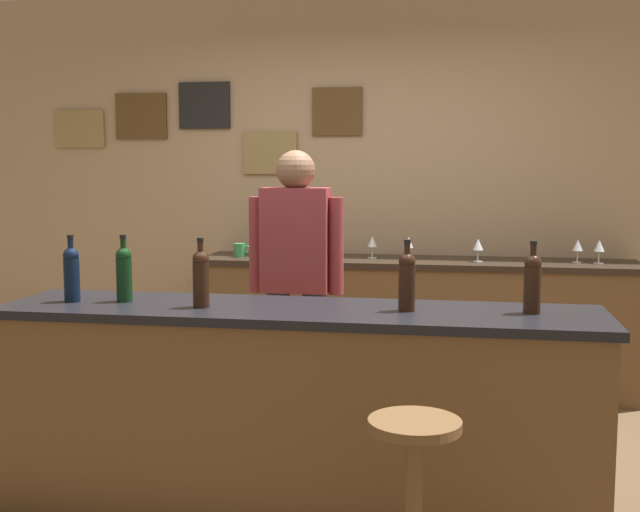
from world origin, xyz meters
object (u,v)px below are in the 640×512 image
at_px(wine_bottle_e, 532,281).
at_px(wine_glass_b, 409,243).
at_px(bar_stool, 414,482).
at_px(wine_glass_d, 578,246).
at_px(wine_bottle_a, 72,272).
at_px(wine_glass_e, 599,247).
at_px(wine_bottle_c, 201,276).
at_px(coffee_mug, 240,250).
at_px(wine_glass_c, 478,245).
at_px(wine_bottle_b, 124,272).
at_px(wine_glass_a, 372,242).
at_px(wine_bottle_d, 407,279).
at_px(bartender, 296,277).

height_order(wine_bottle_e, wine_glass_b, wine_bottle_e).
relative_size(bar_stool, wine_glass_d, 4.39).
relative_size(wine_bottle_a, wine_glass_b, 1.97).
xyz_separation_m(wine_bottle_e, wine_glass_e, (0.60, 2.00, -0.05)).
xyz_separation_m(wine_bottle_c, coffee_mug, (-0.41, 2.06, -0.11)).
height_order(wine_glass_c, coffee_mug, wine_glass_c).
bearing_deg(wine_bottle_b, wine_glass_a, 66.20).
bearing_deg(wine_bottle_c, wine_bottle_d, 4.46).
bearing_deg(bar_stool, wine_bottle_d, 96.26).
bearing_deg(wine_glass_d, bar_stool, -108.13).
distance_m(wine_glass_a, wine_glass_e, 1.49).
relative_size(wine_bottle_e, wine_glass_b, 1.97).
bearing_deg(wine_bottle_b, wine_glass_e, 40.07).
distance_m(wine_glass_b, coffee_mug, 1.18).
distance_m(bartender, wine_glass_d, 2.06).
relative_size(bartender, wine_glass_b, 10.45).
distance_m(wine_bottle_c, wine_glass_d, 2.83).
xyz_separation_m(bartender, wine_bottle_d, (0.65, -0.81, 0.12)).
height_order(wine_glass_c, wine_glass_e, same).
height_order(bartender, wine_glass_d, bartender).
relative_size(bar_stool, wine_glass_c, 4.39).
height_order(wine_bottle_a, wine_glass_e, wine_bottle_a).
xyz_separation_m(wine_bottle_a, wine_glass_a, (1.14, 2.10, -0.05)).
xyz_separation_m(bar_stool, wine_bottle_c, (-0.97, 0.65, 0.60)).
bearing_deg(wine_bottle_c, wine_glass_d, 48.45).
xyz_separation_m(wine_bottle_c, wine_glass_c, (1.23, 2.05, -0.05)).
relative_size(bar_stool, wine_bottle_b, 2.22).
relative_size(wine_glass_a, wine_glass_b, 1.00).
bearing_deg(wine_glass_e, wine_bottle_b, -139.93).
xyz_separation_m(wine_glass_b, wine_glass_c, (0.46, -0.07, 0.00)).
relative_size(wine_glass_d, wine_glass_e, 1.00).
relative_size(wine_bottle_e, wine_glass_a, 1.97).
relative_size(wine_bottle_b, wine_bottle_d, 1.00).
height_order(bartender, wine_glass_e, bartender).
bearing_deg(wine_glass_b, wine_bottle_d, -86.57).
bearing_deg(bar_stool, wine_bottle_e, 59.77).
bearing_deg(bar_stool, wine_bottle_c, 146.04).
distance_m(wine_bottle_e, wine_glass_a, 2.22).
height_order(wine_bottle_c, wine_glass_a, wine_bottle_c).
relative_size(wine_glass_b, coffee_mug, 1.24).
distance_m(wine_glass_c, wine_glass_d, 0.65).
bearing_deg(coffee_mug, wine_bottle_b, -89.53).
height_order(wine_bottle_d, wine_glass_e, wine_bottle_d).
distance_m(bar_stool, wine_bottle_b, 1.66).
bearing_deg(wine_bottle_a, coffee_mug, 83.88).
height_order(wine_glass_d, wine_glass_e, same).
height_order(wine_bottle_d, wine_glass_a, wine_bottle_d).
xyz_separation_m(wine_glass_a, wine_glass_d, (1.36, -0.02, 0.00)).
bearing_deg(bartender, wine_glass_e, 34.60).
bearing_deg(coffee_mug, bar_stool, -63.05).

